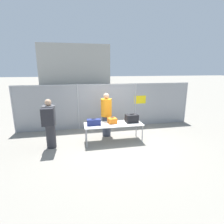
% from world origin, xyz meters
% --- Properties ---
extents(ground_plane, '(120.00, 120.00, 0.00)m').
position_xyz_m(ground_plane, '(0.00, 0.00, 0.00)').
color(ground_plane, gray).
extents(fence_section, '(8.47, 0.07, 2.12)m').
position_xyz_m(fence_section, '(0.01, 1.80, 1.11)').
color(fence_section, '#9EA0A5').
rests_on(fence_section, ground_plane).
extents(inspection_table, '(2.26, 0.83, 0.73)m').
position_xyz_m(inspection_table, '(-0.09, -0.00, 0.68)').
color(inspection_table, silver).
rests_on(inspection_table, ground_plane).
extents(suitcase_navy, '(0.52, 0.25, 0.25)m').
position_xyz_m(suitcase_navy, '(-0.85, -0.00, 0.84)').
color(suitcase_navy, navy).
rests_on(suitcase_navy, inspection_table).
extents(suitcase_orange, '(0.36, 0.36, 0.23)m').
position_xyz_m(suitcase_orange, '(-0.12, 0.10, 0.83)').
color(suitcase_orange, orange).
rests_on(suitcase_orange, inspection_table).
extents(suitcase_black, '(0.50, 0.38, 0.34)m').
position_xyz_m(suitcase_black, '(0.67, 0.07, 0.88)').
color(suitcase_black, black).
rests_on(suitcase_black, inspection_table).
extents(traveler_hooded, '(0.44, 0.69, 1.79)m').
position_xyz_m(traveler_hooded, '(-2.43, -0.14, 0.98)').
color(traveler_hooded, '#2D2D33').
rests_on(traveler_hooded, ground_plane).
extents(security_worker_near, '(0.46, 0.46, 1.84)m').
position_xyz_m(security_worker_near, '(-0.25, 0.67, 0.95)').
color(security_worker_near, '#383D4C').
rests_on(security_worker_near, ground_plane).
extents(utility_trailer, '(3.67, 1.86, 0.60)m').
position_xyz_m(utility_trailer, '(1.27, 4.11, 0.36)').
color(utility_trailer, silver).
rests_on(utility_trailer, ground_plane).
extents(distant_hangar, '(11.66, 8.62, 6.74)m').
position_xyz_m(distant_hangar, '(-1.42, 27.97, 3.37)').
color(distant_hangar, '#999993').
rests_on(distant_hangar, ground_plane).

